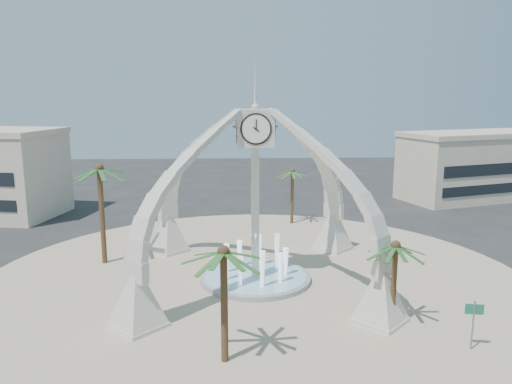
{
  "coord_description": "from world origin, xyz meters",
  "views": [
    {
      "loc": [
        -1.52,
        -34.18,
        13.34
      ],
      "look_at": [
        0.15,
        2.0,
        6.18
      ],
      "focal_mm": 35.0,
      "sensor_mm": 36.0,
      "label": 1
    }
  ],
  "objects_px": {
    "fountain": "(255,277)",
    "palm_south": "(224,253)",
    "palm_west": "(99,170)",
    "clock_tower": "(255,193)",
    "street_sign": "(474,315)",
    "palm_east": "(396,247)",
    "palm_north": "(292,172)"
  },
  "relations": [
    {
      "from": "palm_south",
      "to": "palm_north",
      "type": "bearing_deg",
      "value": 76.39
    },
    {
      "from": "palm_east",
      "to": "palm_south",
      "type": "height_order",
      "value": "palm_south"
    },
    {
      "from": "clock_tower",
      "to": "palm_east",
      "type": "relative_size",
      "value": 3.22
    },
    {
      "from": "palm_east",
      "to": "palm_west",
      "type": "height_order",
      "value": "palm_west"
    },
    {
      "from": "fountain",
      "to": "clock_tower",
      "type": "bearing_deg",
      "value": -90.0
    },
    {
      "from": "palm_north",
      "to": "palm_west",
      "type": "bearing_deg",
      "value": -144.44
    },
    {
      "from": "palm_west",
      "to": "clock_tower",
      "type": "bearing_deg",
      "value": -20.21
    },
    {
      "from": "fountain",
      "to": "palm_east",
      "type": "distance_m",
      "value": 11.66
    },
    {
      "from": "fountain",
      "to": "palm_north",
      "type": "relative_size",
      "value": 1.29
    },
    {
      "from": "clock_tower",
      "to": "palm_west",
      "type": "height_order",
      "value": "clock_tower"
    },
    {
      "from": "clock_tower",
      "to": "fountain",
      "type": "bearing_deg",
      "value": 90.0
    },
    {
      "from": "palm_west",
      "to": "palm_north",
      "type": "bearing_deg",
      "value": 35.56
    },
    {
      "from": "palm_east",
      "to": "clock_tower",
      "type": "bearing_deg",
      "value": 135.23
    },
    {
      "from": "street_sign",
      "to": "palm_south",
      "type": "bearing_deg",
      "value": -166.59
    },
    {
      "from": "clock_tower",
      "to": "street_sign",
      "type": "distance_m",
      "value": 15.81
    },
    {
      "from": "street_sign",
      "to": "palm_east",
      "type": "bearing_deg",
      "value": 149.77
    },
    {
      "from": "palm_east",
      "to": "palm_south",
      "type": "distance_m",
      "value": 10.29
    },
    {
      "from": "clock_tower",
      "to": "street_sign",
      "type": "relative_size",
      "value": 6.47
    },
    {
      "from": "palm_east",
      "to": "street_sign",
      "type": "xyz_separation_m",
      "value": [
        3.33,
        -2.92,
        -2.87
      ]
    },
    {
      "from": "palm_south",
      "to": "fountain",
      "type": "bearing_deg",
      "value": 79.58
    },
    {
      "from": "street_sign",
      "to": "clock_tower",
      "type": "bearing_deg",
      "value": 147.25
    },
    {
      "from": "fountain",
      "to": "palm_south",
      "type": "xyz_separation_m",
      "value": [
        -2.03,
        -11.03,
        5.45
      ]
    },
    {
      "from": "clock_tower",
      "to": "palm_east",
      "type": "xyz_separation_m",
      "value": [
        7.62,
        -7.56,
        -1.64
      ]
    },
    {
      "from": "palm_west",
      "to": "street_sign",
      "type": "relative_size",
      "value": 3.07
    },
    {
      "from": "clock_tower",
      "to": "street_sign",
      "type": "bearing_deg",
      "value": -43.73
    },
    {
      "from": "clock_tower",
      "to": "palm_south",
      "type": "relative_size",
      "value": 2.74
    },
    {
      "from": "palm_south",
      "to": "street_sign",
      "type": "relative_size",
      "value": 2.36
    },
    {
      "from": "palm_west",
      "to": "palm_south",
      "type": "xyz_separation_m",
      "value": [
        9.83,
        -15.39,
        -1.81
      ]
    },
    {
      "from": "palm_east",
      "to": "street_sign",
      "type": "height_order",
      "value": "palm_east"
    },
    {
      "from": "fountain",
      "to": "palm_south",
      "type": "bearing_deg",
      "value": -100.42
    },
    {
      "from": "palm_north",
      "to": "street_sign",
      "type": "distance_m",
      "value": 27.54
    },
    {
      "from": "clock_tower",
      "to": "palm_north",
      "type": "xyz_separation_m",
      "value": [
        4.54,
        16.08,
        -1.05
      ]
    }
  ]
}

